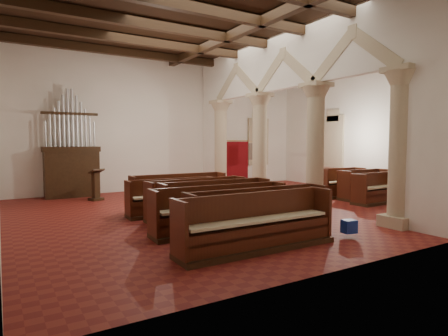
% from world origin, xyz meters
% --- Properties ---
extents(floor, '(14.00, 14.00, 0.00)m').
position_xyz_m(floor, '(0.00, 0.00, 0.00)').
color(floor, maroon).
rests_on(floor, ground).
extents(ceiling, '(14.00, 14.00, 0.00)m').
position_xyz_m(ceiling, '(0.00, 0.00, 6.00)').
color(ceiling, black).
rests_on(ceiling, wall_back).
extents(wall_back, '(14.00, 0.02, 6.00)m').
position_xyz_m(wall_back, '(0.00, 6.00, 3.00)').
color(wall_back, white).
rests_on(wall_back, floor).
extents(wall_front, '(14.00, 0.02, 6.00)m').
position_xyz_m(wall_front, '(0.00, -6.00, 3.00)').
color(wall_front, white).
rests_on(wall_front, floor).
extents(wall_right, '(0.02, 12.00, 6.00)m').
position_xyz_m(wall_right, '(7.00, 0.00, 3.00)').
color(wall_right, white).
rests_on(wall_right, floor).
extents(ceiling_beams, '(13.80, 11.80, 0.30)m').
position_xyz_m(ceiling_beams, '(0.00, 0.00, 5.82)').
color(ceiling_beams, '#321F10').
rests_on(ceiling_beams, wall_back).
extents(arcade, '(0.90, 11.90, 6.00)m').
position_xyz_m(arcade, '(1.80, 0.00, 3.56)').
color(arcade, tan).
rests_on(arcade, floor).
extents(window_right_a, '(0.03, 1.00, 2.20)m').
position_xyz_m(window_right_a, '(6.98, -1.50, 2.20)').
color(window_right_a, '#34765D').
rests_on(window_right_a, wall_right).
extents(window_right_b, '(0.03, 1.00, 2.20)m').
position_xyz_m(window_right_b, '(6.98, 2.50, 2.20)').
color(window_right_b, '#34765D').
rests_on(window_right_b, wall_right).
extents(window_back, '(1.00, 0.03, 2.20)m').
position_xyz_m(window_back, '(5.00, 5.98, 2.20)').
color(window_back, '#34765D').
rests_on(window_back, wall_back).
extents(pipe_organ, '(2.10, 0.85, 4.40)m').
position_xyz_m(pipe_organ, '(-4.50, 5.50, 1.37)').
color(pipe_organ, '#321F10').
rests_on(pipe_organ, floor).
extents(lectern, '(0.58, 0.62, 1.20)m').
position_xyz_m(lectern, '(-3.90, 4.06, 0.50)').
color(lectern, '#391D12').
rests_on(lectern, floor).
extents(dossal_curtain, '(1.80, 0.07, 2.17)m').
position_xyz_m(dossal_curtain, '(3.50, 5.92, 1.17)').
color(dossal_curtain, maroon).
rests_on(dossal_curtain, floor).
extents(processional_banner, '(0.52, 0.66, 2.29)m').
position_xyz_m(processional_banner, '(3.84, 4.76, 0.79)').
color(processional_banner, '#321F10').
rests_on(processional_banner, floor).
extents(hymnal_box_a, '(0.34, 0.30, 0.30)m').
position_xyz_m(hymnal_box_a, '(-0.13, -4.56, 0.25)').
color(hymnal_box_a, '#152997').
rests_on(hymnal_box_a, floor).
extents(hymnal_box_b, '(0.36, 0.31, 0.32)m').
position_xyz_m(hymnal_box_b, '(-1.72, -2.55, 0.26)').
color(hymnal_box_b, navy).
rests_on(hymnal_box_b, floor).
extents(hymnal_box_c, '(0.42, 0.37, 0.35)m').
position_xyz_m(hymnal_box_c, '(-1.68, -0.67, 0.27)').
color(hymnal_box_c, navy).
rests_on(hymnal_box_c, floor).
extents(tube_heater_a, '(1.14, 0.19, 0.11)m').
position_xyz_m(tube_heater_a, '(-3.01, -4.08, 0.16)').
color(tube_heater_a, white).
rests_on(tube_heater_a, floor).
extents(tube_heater_b, '(0.95, 0.24, 0.09)m').
position_xyz_m(tube_heater_b, '(-1.56, -3.29, 0.16)').
color(tube_heater_b, white).
rests_on(tube_heater_b, floor).
extents(nave_pew_0, '(3.55, 0.77, 1.15)m').
position_xyz_m(nave_pew_0, '(-2.53, -4.29, 0.38)').
color(nave_pew_0, '#321F10').
rests_on(nave_pew_0, floor).
extents(nave_pew_1, '(3.51, 0.85, 1.15)m').
position_xyz_m(nave_pew_1, '(-2.01, -3.65, 0.38)').
color(nave_pew_1, '#321F10').
rests_on(nave_pew_1, floor).
extents(nave_pew_2, '(3.51, 0.85, 1.13)m').
position_xyz_m(nave_pew_2, '(-2.38, -2.58, 0.37)').
color(nave_pew_2, '#321F10').
rests_on(nave_pew_2, floor).
extents(nave_pew_3, '(3.13, 0.85, 1.15)m').
position_xyz_m(nave_pew_3, '(-1.99, -1.66, 0.38)').
color(nave_pew_3, '#321F10').
rests_on(nave_pew_3, floor).
extents(nave_pew_4, '(3.05, 0.93, 1.14)m').
position_xyz_m(nave_pew_4, '(-2.14, -0.86, 0.38)').
color(nave_pew_4, '#321F10').
rests_on(nave_pew_4, floor).
extents(nave_pew_5, '(2.73, 0.80, 1.08)m').
position_xyz_m(nave_pew_5, '(-2.54, 0.02, 0.36)').
color(nave_pew_5, '#321F10').
rests_on(nave_pew_5, floor).
extents(nave_pew_6, '(3.15, 0.83, 1.15)m').
position_xyz_m(nave_pew_6, '(-1.99, 0.75, 0.38)').
color(nave_pew_6, '#321F10').
rests_on(nave_pew_6, floor).
extents(aisle_pew_0, '(2.02, 0.79, 1.09)m').
position_xyz_m(aisle_pew_0, '(4.48, -1.85, 0.37)').
color(aisle_pew_0, '#321F10').
rests_on(aisle_pew_0, floor).
extents(aisle_pew_1, '(2.18, 0.82, 1.13)m').
position_xyz_m(aisle_pew_1, '(4.94, -0.94, 0.38)').
color(aisle_pew_1, '#321F10').
rests_on(aisle_pew_1, floor).
extents(aisle_pew_2, '(2.07, 0.90, 1.15)m').
position_xyz_m(aisle_pew_2, '(4.62, -0.12, 0.39)').
color(aisle_pew_2, '#321F10').
rests_on(aisle_pew_2, floor).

